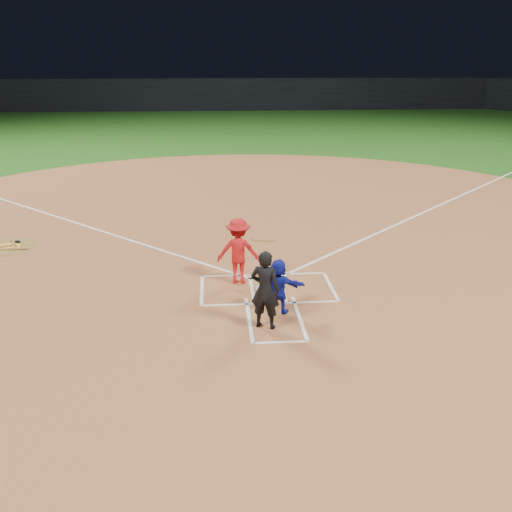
{
  "coord_description": "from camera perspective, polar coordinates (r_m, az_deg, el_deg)",
  "views": [
    {
      "loc": [
        -1.27,
        -12.85,
        5.41
      ],
      "look_at": [
        -0.3,
        -0.4,
        1.0
      ],
      "focal_mm": 40.0,
      "sensor_mm": 36.0,
      "label": 1
    }
  ],
  "objects": [
    {
      "name": "ground",
      "position": [
        14.0,
        1.1,
        -3.29
      ],
      "size": [
        120.0,
        120.0,
        0.0
      ],
      "primitive_type": "plane",
      "color": "#1B4E13",
      "rests_on": "ground"
    },
    {
      "name": "on_deck_logo",
      "position": [
        18.52,
        -23.71,
        0.85
      ],
      "size": [
        0.8,
        0.8,
        0.0
      ],
      "primitive_type": "cylinder",
      "color": "yellow",
      "rests_on": "on_deck_circle"
    },
    {
      "name": "batter_at_plate",
      "position": [
        14.09,
        -1.76,
        0.51
      ],
      "size": [
        1.48,
        0.83,
        1.66
      ],
      "color": "red",
      "rests_on": "home_plate_dirt"
    },
    {
      "name": "on_deck_bat_c",
      "position": [
        18.15,
        -23.12,
        0.67
      ],
      "size": [
        0.84,
        0.09,
        0.06
      ],
      "primitive_type": "cylinder",
      "rotation": [
        1.57,
        0.0,
        1.6
      ],
      "color": "olive",
      "rests_on": "on_deck_circle"
    },
    {
      "name": "bat_weight_donut",
      "position": [
        18.81,
        -22.77,
        1.33
      ],
      "size": [
        0.19,
        0.19,
        0.05
      ],
      "primitive_type": "torus",
      "color": "black",
      "rests_on": "on_deck_circle"
    },
    {
      "name": "chalk_markings",
      "position": [
        18.97,
        -0.43,
        2.92
      ],
      "size": [
        28.35,
        17.32,
        0.01
      ],
      "color": "white",
      "rests_on": "home_plate_dirt"
    },
    {
      "name": "stadium_wall_far",
      "position": [
        60.98,
        -3.37,
        15.84
      ],
      "size": [
        80.0,
        1.2,
        3.2
      ],
      "primitive_type": "cube",
      "color": "black",
      "rests_on": "ground"
    },
    {
      "name": "on_deck_circle",
      "position": [
        18.52,
        -23.7,
        0.83
      ],
      "size": [
        1.7,
        1.7,
        0.01
      ],
      "primitive_type": "cylinder",
      "color": "brown",
      "rests_on": "home_plate_dirt"
    },
    {
      "name": "umpire",
      "position": [
        11.73,
        0.91,
        -3.4
      ],
      "size": [
        0.72,
        0.6,
        1.69
      ],
      "primitive_type": "imported",
      "rotation": [
        0.0,
        0.0,
        2.77
      ],
      "color": "black",
      "rests_on": "home_plate_dirt"
    },
    {
      "name": "home_plate",
      "position": [
        13.99,
        1.1,
        -3.21
      ],
      "size": [
        0.6,
        0.6,
        0.02
      ],
      "primitive_type": "cylinder",
      "rotation": [
        0.0,
        0.0,
        3.14
      ],
      "color": "white",
      "rests_on": "home_plate_dirt"
    },
    {
      "name": "on_deck_bat_a",
      "position": [
        18.69,
        -23.05,
        1.2
      ],
      "size": [
        0.44,
        0.78,
        0.06
      ],
      "primitive_type": "cylinder",
      "rotation": [
        1.57,
        0.0,
        0.48
      ],
      "color": "olive",
      "rests_on": "on_deck_circle"
    },
    {
      "name": "home_plate_dirt",
      "position": [
        19.65,
        -0.57,
        3.49
      ],
      "size": [
        28.0,
        28.0,
        0.01
      ],
      "primitive_type": "cylinder",
      "color": "#945530",
      "rests_on": "ground"
    },
    {
      "name": "catcher",
      "position": [
        12.5,
        2.23,
        -3.04
      ],
      "size": [
        1.2,
        0.73,
        1.24
      ],
      "primitive_type": "imported",
      "rotation": [
        0.0,
        0.0,
        2.8
      ],
      "color": "#131C9B",
      "rests_on": "home_plate_dirt"
    }
  ]
}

